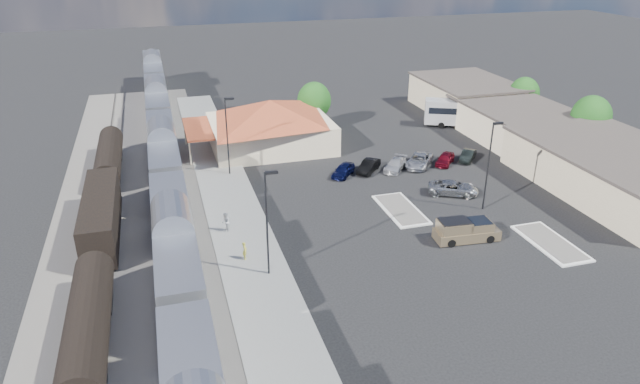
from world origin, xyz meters
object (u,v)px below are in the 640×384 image
object	(u,v)px
station_depot	(270,124)
suv	(453,188)
coach_bus	(468,112)
pickup_truck	(467,230)

from	to	relation	value
station_depot	suv	distance (m)	25.36
station_depot	coach_bus	distance (m)	28.58
suv	coach_bus	world-z (taller)	coach_bus
pickup_truck	coach_bus	distance (m)	34.16
station_depot	suv	xyz separation A→B (m)	(15.41, -20.00, -2.40)
station_depot	suv	size ratio (longest dim) A/B	3.50
station_depot	pickup_truck	bearing A→B (deg)	-68.14
station_depot	pickup_truck	size ratio (longest dim) A/B	3.12
pickup_truck	coach_bus	xyz separation A→B (m)	(16.84, 29.70, 1.26)
coach_bus	suv	bearing A→B (deg)	172.18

